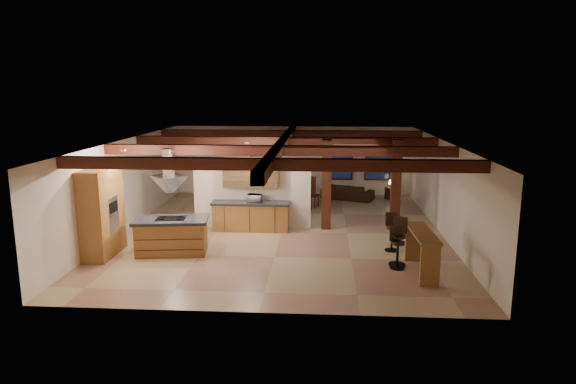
{
  "coord_description": "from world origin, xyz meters",
  "views": [
    {
      "loc": [
        1.25,
        -15.69,
        4.5
      ],
      "look_at": [
        0.16,
        0.5,
        1.19
      ],
      "focal_mm": 32.0,
      "sensor_mm": 36.0,
      "label": 1
    }
  ],
  "objects_px": {
    "kitchen_island": "(172,235)",
    "bar_counter": "(422,245)",
    "dining_table": "(287,201)",
    "sofa": "(348,192)"
  },
  "relations": [
    {
      "from": "dining_table",
      "to": "bar_counter",
      "type": "height_order",
      "value": "bar_counter"
    },
    {
      "from": "dining_table",
      "to": "sofa",
      "type": "distance_m",
      "value": 3.07
    },
    {
      "from": "dining_table",
      "to": "sofa",
      "type": "xyz_separation_m",
      "value": [
        2.36,
        1.95,
        -0.01
      ]
    },
    {
      "from": "dining_table",
      "to": "kitchen_island",
      "type": "bearing_deg",
      "value": -138.85
    },
    {
      "from": "kitchen_island",
      "to": "sofa",
      "type": "bearing_deg",
      "value": 54.86
    },
    {
      "from": "kitchen_island",
      "to": "bar_counter",
      "type": "relative_size",
      "value": 1.06
    },
    {
      "from": "kitchen_island",
      "to": "bar_counter",
      "type": "height_order",
      "value": "bar_counter"
    },
    {
      "from": "sofa",
      "to": "bar_counter",
      "type": "xyz_separation_m",
      "value": [
        1.41,
        -8.48,
        0.4
      ]
    },
    {
      "from": "kitchen_island",
      "to": "sofa",
      "type": "xyz_separation_m",
      "value": [
        5.18,
        7.36,
        -0.2
      ]
    },
    {
      "from": "sofa",
      "to": "bar_counter",
      "type": "bearing_deg",
      "value": 122.09
    }
  ]
}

